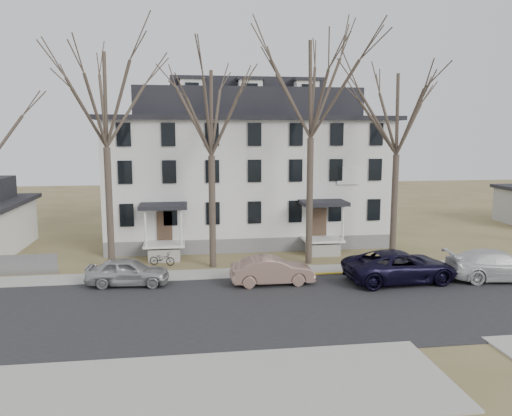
{
  "coord_description": "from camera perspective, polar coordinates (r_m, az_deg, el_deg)",
  "views": [
    {
      "loc": [
        -6.48,
        -19.91,
        8.11
      ],
      "look_at": [
        -2.45,
        9.0,
        3.7
      ],
      "focal_mm": 35.0,
      "sensor_mm": 36.0,
      "label": 1
    }
  ],
  "objects": [
    {
      "name": "ground",
      "position": [
        22.45,
        9.64,
        -12.7
      ],
      "size": [
        120.0,
        120.0,
        0.0
      ],
      "primitive_type": "plane",
      "color": "olive",
      "rests_on": "ground"
    },
    {
      "name": "main_road",
      "position": [
        24.25,
        8.2,
        -11.04
      ],
      "size": [
        120.0,
        10.0,
        0.04
      ],
      "primitive_type": "cube",
      "color": "#27272A",
      "rests_on": "ground"
    },
    {
      "name": "far_sidewalk",
      "position": [
        29.78,
        4.98,
        -7.24
      ],
      "size": [
        120.0,
        2.0,
        0.08
      ],
      "primitive_type": "cube",
      "color": "#A09F97",
      "rests_on": "ground"
    },
    {
      "name": "near_sidewalk_left",
      "position": [
        17.04,
        -12.86,
        -20.05
      ],
      "size": [
        20.0,
        5.0,
        0.08
      ],
      "primitive_type": "cube",
      "color": "#A09F97",
      "rests_on": "ground"
    },
    {
      "name": "yellow_curb",
      "position": [
        30.45,
        14.65,
        -7.14
      ],
      "size": [
        14.0,
        0.25,
        0.06
      ],
      "primitive_type": "cube",
      "color": "gold",
      "rests_on": "ground"
    },
    {
      "name": "boarding_house",
      "position": [
        38.23,
        -1.19,
        4.5
      ],
      "size": [
        20.8,
        12.36,
        12.05
      ],
      "color": "slate",
      "rests_on": "ground"
    },
    {
      "name": "tree_far_left",
      "position": [
        30.14,
        -16.95,
        12.48
      ],
      "size": [
        8.4,
        8.4,
        13.72
      ],
      "color": "#473B31",
      "rests_on": "ground"
    },
    {
      "name": "tree_mid_left",
      "position": [
        29.79,
        -5.18,
        11.44
      ],
      "size": [
        7.8,
        7.8,
        12.74
      ],
      "color": "#473B31",
      "rests_on": "ground"
    },
    {
      "name": "tree_center",
      "position": [
        30.78,
        6.36,
        14.09
      ],
      "size": [
        9.0,
        9.0,
        14.7
      ],
      "color": "#473B31",
      "rests_on": "ground"
    },
    {
      "name": "tree_mid_right",
      "position": [
        32.46,
        15.95,
        10.91
      ],
      "size": [
        7.8,
        7.8,
        12.74
      ],
      "color": "#473B31",
      "rests_on": "ground"
    },
    {
      "name": "car_silver",
      "position": [
        27.68,
        -14.44,
        -7.12
      ],
      "size": [
        4.49,
        2.12,
        1.48
      ],
      "primitive_type": "imported",
      "rotation": [
        0.0,
        0.0,
        1.48
      ],
      "color": "#AAAAAA",
      "rests_on": "ground"
    },
    {
      "name": "car_tan",
      "position": [
        27.04,
        1.86,
        -7.22
      ],
      "size": [
        4.5,
        1.63,
        1.48
      ],
      "primitive_type": "imported",
      "rotation": [
        0.0,
        0.0,
        1.59
      ],
      "color": "#8D6B5E",
      "rests_on": "ground"
    },
    {
      "name": "car_navy",
      "position": [
        28.5,
        16.16,
        -6.49
      ],
      "size": [
        6.33,
        3.21,
        1.71
      ],
      "primitive_type": "imported",
      "rotation": [
        0.0,
        0.0,
        1.63
      ],
      "color": "black",
      "rests_on": "ground"
    },
    {
      "name": "car_white",
      "position": [
        30.77,
        25.95,
        -5.98
      ],
      "size": [
        5.92,
        2.97,
        1.65
      ],
      "primitive_type": "imported",
      "rotation": [
        0.0,
        0.0,
        1.45
      ],
      "color": "silver",
      "rests_on": "ground"
    },
    {
      "name": "bicycle_left",
      "position": [
        31.28,
        -10.68,
        -5.79
      ],
      "size": [
        1.68,
        0.99,
        0.84
      ],
      "primitive_type": "imported",
      "rotation": [
        0.0,
        0.0,
        1.28
      ],
      "color": "black",
      "rests_on": "ground"
    }
  ]
}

